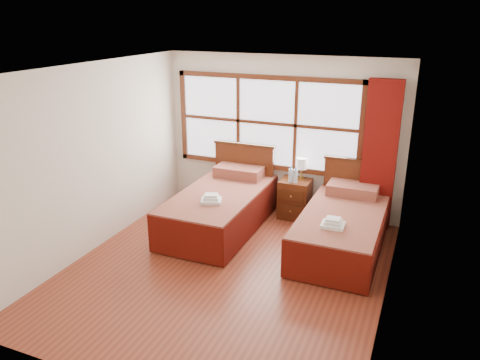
% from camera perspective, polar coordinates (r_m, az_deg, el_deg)
% --- Properties ---
extents(floor, '(4.50, 4.50, 0.00)m').
position_cam_1_polar(floor, '(6.30, -1.67, -10.87)').
color(floor, brown).
rests_on(floor, ground).
extents(ceiling, '(4.50, 4.50, 0.00)m').
position_cam_1_polar(ceiling, '(5.46, -1.94, 13.36)').
color(ceiling, white).
rests_on(ceiling, wall_back).
extents(wall_back, '(4.00, 0.00, 4.00)m').
position_cam_1_polar(wall_back, '(7.77, 5.06, 5.42)').
color(wall_back, silver).
rests_on(wall_back, floor).
extents(wall_left, '(0.00, 4.50, 4.50)m').
position_cam_1_polar(wall_left, '(6.79, -17.40, 2.49)').
color(wall_left, silver).
rests_on(wall_left, floor).
extents(wall_right, '(0.00, 4.50, 4.50)m').
position_cam_1_polar(wall_right, '(5.30, 18.36, -2.38)').
color(wall_right, silver).
rests_on(wall_right, floor).
extents(window, '(3.16, 0.06, 1.56)m').
position_cam_1_polar(window, '(7.76, 3.25, 6.98)').
color(window, white).
rests_on(window, wall_back).
extents(curtain, '(0.50, 0.16, 2.30)m').
position_cam_1_polar(curtain, '(7.36, 16.64, 2.82)').
color(curtain, maroon).
rests_on(curtain, wall_back).
extents(bed_left, '(1.16, 2.25, 1.13)m').
position_cam_1_polar(bed_left, '(7.35, -2.29, -3.22)').
color(bed_left, '#411F0D').
rests_on(bed_left, floor).
extents(bed_right, '(1.10, 2.14, 1.07)m').
position_cam_1_polar(bed_right, '(6.84, 12.37, -5.64)').
color(bed_right, '#411F0D').
rests_on(bed_right, floor).
extents(nightstand, '(0.48, 0.48, 0.65)m').
position_cam_1_polar(nightstand, '(7.74, 6.69, -2.29)').
color(nightstand, '#542612').
rests_on(nightstand, floor).
extents(towels_left, '(0.36, 0.34, 0.12)m').
position_cam_1_polar(towels_left, '(6.81, -3.52, -2.32)').
color(towels_left, white).
rests_on(towels_left, bed_left).
extents(towels_right, '(0.31, 0.27, 0.12)m').
position_cam_1_polar(towels_right, '(6.22, 11.27, -5.20)').
color(towels_right, white).
rests_on(towels_right, bed_right).
extents(lamp, '(0.18, 0.18, 0.35)m').
position_cam_1_polar(lamp, '(7.65, 7.55, 1.94)').
color(lamp, '#B48E39').
rests_on(lamp, nightstand).
extents(bottle_near, '(0.07, 0.07, 0.25)m').
position_cam_1_polar(bottle_near, '(7.51, 6.19, 0.59)').
color(bottle_near, '#C0E2F6').
rests_on(bottle_near, nightstand).
extents(bottle_far, '(0.06, 0.06, 0.25)m').
position_cam_1_polar(bottle_far, '(7.49, 6.78, 0.49)').
color(bottle_far, '#C0E2F6').
rests_on(bottle_far, nightstand).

